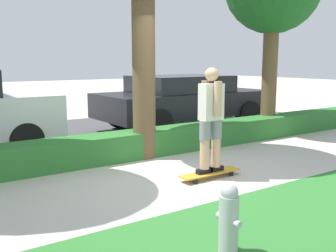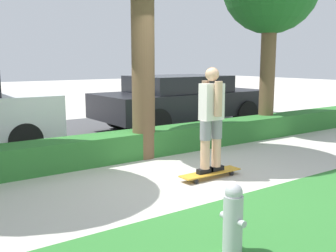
# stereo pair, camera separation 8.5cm
# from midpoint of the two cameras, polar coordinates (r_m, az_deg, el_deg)

# --- Properties ---
(ground_plane) EXTENTS (60.00, 60.00, 0.00)m
(ground_plane) POSITION_cam_midpoint_polar(r_m,az_deg,el_deg) (5.89, 2.50, -7.70)
(ground_plane) COLOR #BCB7AD
(street_asphalt) EXTENTS (14.61, 5.00, 0.01)m
(street_asphalt) POSITION_cam_midpoint_polar(r_m,az_deg,el_deg) (9.50, -12.75, -1.29)
(street_asphalt) COLOR #474749
(street_asphalt) RESTS_ON ground_plane
(hedge_row) EXTENTS (14.61, 0.60, 0.47)m
(hedge_row) POSITION_cam_midpoint_polar(r_m,az_deg,el_deg) (7.14, -5.16, -2.74)
(hedge_row) COLOR #2D702D
(hedge_row) RESTS_ON ground_plane
(skateboard) EXTENTS (1.02, 0.24, 0.09)m
(skateboard) POSITION_cam_midpoint_polar(r_m,az_deg,el_deg) (5.95, 6.51, -6.81)
(skateboard) COLOR gold
(skateboard) RESTS_ON ground_plane
(skater_person) EXTENTS (0.48, 0.40, 1.55)m
(skater_person) POSITION_cam_midpoint_polar(r_m,az_deg,el_deg) (5.77, 6.67, 1.25)
(skater_person) COLOR black
(skater_person) RESTS_ON skateboard
(parked_car_middle) EXTENTS (4.55, 2.06, 1.36)m
(parked_car_middle) POSITION_cam_midpoint_polar(r_m,az_deg,el_deg) (10.16, 2.50, 3.86)
(parked_car_middle) COLOR black
(parked_car_middle) RESTS_ON ground_plane
(fire_hydrant) EXTENTS (0.18, 0.29, 0.67)m
(fire_hydrant) POSITION_cam_midpoint_polar(r_m,az_deg,el_deg) (3.66, 9.47, -13.20)
(fire_hydrant) COLOR #ADADB2
(fire_hydrant) RESTS_ON ground_plane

